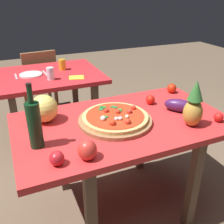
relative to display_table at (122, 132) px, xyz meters
The scene contains 21 objects.
ground_plane 0.65m from the display_table, ahead, with size 10.00×10.00×0.00m, color brown.
display_table is the anchor object (origin of this frame).
background_table 1.23m from the display_table, 102.87° to the left, with size 1.06×0.84×0.74m.
dining_chair 1.88m from the display_table, 98.52° to the left, with size 0.43×0.43×0.85m.
pizza_board 0.11m from the display_table, behind, with size 0.48×0.48×0.03m, color #926642.
pizza 0.14m from the display_table, behind, with size 0.42×0.42×0.06m.
wine_bottle 0.61m from the display_table, behind, with size 0.08×0.08×0.37m.
pineapple_left 0.49m from the display_table, 31.12° to the right, with size 0.12×0.12×0.30m.
melon 0.54m from the display_table, 157.40° to the left, with size 0.18×0.18×0.18m, color #E6D160.
bell_pepper 0.47m from the display_table, 138.55° to the right, with size 0.10×0.10×0.11m, color red.
eggplant 0.44m from the display_table, ahead, with size 0.20×0.09×0.09m, color #411B4D.
tomato_near_board 0.63m from the display_table, 24.10° to the right, with size 0.06×0.06×0.06m, color red.
tomato_at_corner 0.66m from the display_table, 26.39° to the left, with size 0.08×0.08×0.08m, color red.
tomato_beside_pepper 0.59m from the display_table, 149.46° to the right, with size 0.08×0.08×0.08m, color red.
tomato_by_bottle 0.36m from the display_table, 27.90° to the left, with size 0.07×0.07×0.07m, color red.
drinking_glass_juice 1.29m from the display_table, 94.22° to the left, with size 0.07×0.07×0.11m, color gold.
drinking_glass_water 1.06m from the display_table, 104.96° to the left, with size 0.07×0.07×0.12m, color silver.
dinner_plate 1.29m from the display_table, 109.35° to the left, with size 0.22×0.22×0.02m, color white.
fork_utensil 1.34m from the display_table, 115.00° to the left, with size 0.02×0.18×0.01m, color silver.
knife_utensil 1.25m from the display_table, 103.28° to the left, with size 0.02×0.18×0.01m, color silver.
napkin_folded 0.97m from the display_table, 92.09° to the left, with size 0.14×0.12×0.01m, color yellow.
Camera 1 is at (-0.65, -1.34, 1.54)m, focal length 41.29 mm.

